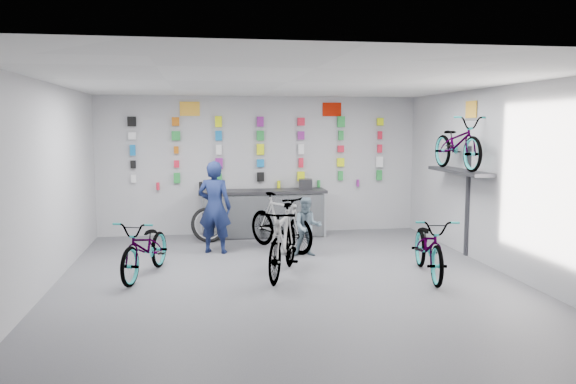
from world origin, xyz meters
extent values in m
plane|color=#505055|center=(0.00, 0.00, 0.00)|extent=(8.00, 8.00, 0.00)
plane|color=white|center=(0.00, 0.00, 3.00)|extent=(8.00, 8.00, 0.00)
plane|color=silver|center=(0.00, 4.00, 1.50)|extent=(7.00, 0.00, 7.00)
plane|color=silver|center=(0.00, -4.00, 1.50)|extent=(7.00, 0.00, 7.00)
plane|color=silver|center=(-3.50, 0.00, 1.50)|extent=(0.00, 8.00, 8.00)
plane|color=silver|center=(3.50, 0.00, 1.50)|extent=(0.00, 8.00, 8.00)
cube|color=black|center=(0.00, 3.55, 0.45)|extent=(2.60, 0.60, 0.90)
cube|color=silver|center=(0.00, 3.25, 0.48)|extent=(2.60, 0.02, 0.90)
cube|color=silver|center=(-1.30, 3.25, 0.48)|extent=(0.04, 0.04, 0.96)
cube|color=silver|center=(1.30, 3.25, 0.48)|extent=(0.04, 0.04, 0.96)
cube|color=black|center=(0.00, 3.55, 0.97)|extent=(2.70, 0.66, 0.06)
cube|color=white|center=(-2.70, 3.93, 1.25)|extent=(0.10, 0.06, 0.16)
cube|color=green|center=(-1.80, 3.93, 1.25)|extent=(0.13, 0.06, 0.22)
cube|color=green|center=(-0.90, 3.93, 1.25)|extent=(0.11, 0.06, 0.17)
cube|color=black|center=(0.00, 3.93, 1.25)|extent=(0.15, 0.06, 0.20)
cube|color=#EDFF0C|center=(0.90, 3.93, 1.25)|extent=(0.16, 0.06, 0.21)
cube|color=green|center=(1.80, 3.93, 1.25)|extent=(0.10, 0.06, 0.21)
cube|color=green|center=(2.70, 3.93, 1.25)|extent=(0.12, 0.06, 0.23)
cube|color=black|center=(-2.70, 3.93, 1.55)|extent=(0.11, 0.06, 0.17)
cube|color=red|center=(-1.80, 3.93, 1.55)|extent=(0.11, 0.06, 0.15)
cube|color=#882086|center=(-0.90, 3.93, 1.55)|extent=(0.16, 0.06, 0.24)
cube|color=#1274BE|center=(0.00, 3.93, 1.55)|extent=(0.15, 0.06, 0.17)
cube|color=red|center=(0.90, 3.93, 1.55)|extent=(0.10, 0.06, 0.21)
cube|color=#EDFF0C|center=(1.80, 3.93, 1.55)|extent=(0.16, 0.06, 0.19)
cube|color=white|center=(2.70, 3.93, 1.55)|extent=(0.16, 0.06, 0.24)
cube|color=#1274BE|center=(-2.70, 3.93, 1.85)|extent=(0.11, 0.06, 0.22)
cube|color=#C55F0D|center=(-1.80, 3.93, 1.85)|extent=(0.10, 0.06, 0.15)
cube|color=white|center=(-0.90, 3.93, 1.85)|extent=(0.12, 0.06, 0.21)
cube|color=#EDFF0C|center=(0.00, 3.93, 1.85)|extent=(0.16, 0.06, 0.24)
cube|color=white|center=(0.90, 3.93, 1.85)|extent=(0.13, 0.06, 0.22)
cube|color=red|center=(1.80, 3.93, 1.85)|extent=(0.14, 0.06, 0.15)
cube|color=red|center=(2.70, 3.93, 1.85)|extent=(0.10, 0.06, 0.18)
cube|color=white|center=(-2.70, 3.93, 2.15)|extent=(0.16, 0.06, 0.15)
cube|color=green|center=(-1.80, 3.93, 2.15)|extent=(0.18, 0.06, 0.20)
cube|color=#1274BE|center=(-0.90, 3.93, 2.15)|extent=(0.14, 0.06, 0.21)
cube|color=green|center=(0.00, 3.93, 2.15)|extent=(0.15, 0.06, 0.21)
cube|color=#882086|center=(0.90, 3.93, 2.15)|extent=(0.15, 0.06, 0.18)
cube|color=green|center=(1.80, 3.93, 2.15)|extent=(0.11, 0.06, 0.21)
cube|color=red|center=(2.70, 3.93, 2.15)|extent=(0.09, 0.06, 0.18)
cube|color=black|center=(-2.70, 3.93, 2.45)|extent=(0.18, 0.06, 0.20)
cube|color=#C55F0D|center=(-1.80, 3.93, 2.45)|extent=(0.15, 0.06, 0.18)
cube|color=#EDFF0C|center=(-0.90, 3.93, 2.45)|extent=(0.14, 0.06, 0.23)
cube|color=#882086|center=(0.00, 3.93, 2.45)|extent=(0.14, 0.06, 0.22)
cube|color=red|center=(0.90, 3.93, 2.45)|extent=(0.16, 0.06, 0.17)
cube|color=green|center=(1.80, 3.93, 2.45)|extent=(0.16, 0.06, 0.24)
cube|color=#EDFF0C|center=(2.70, 3.93, 2.45)|extent=(0.14, 0.06, 0.17)
cylinder|color=red|center=(-2.20, 3.91, 1.08)|extent=(0.07, 0.07, 0.16)
cylinder|color=black|center=(-1.30, 3.91, 1.08)|extent=(0.07, 0.07, 0.16)
cylinder|color=#EDFF0C|center=(0.40, 3.91, 1.08)|extent=(0.07, 0.07, 0.16)
cylinder|color=green|center=(1.30, 3.91, 1.08)|extent=(0.07, 0.07, 0.16)
cylinder|color=#882086|center=(2.20, 3.91, 1.08)|extent=(0.07, 0.07, 0.16)
cube|color=#333338|center=(3.30, 1.20, 1.55)|extent=(0.38, 1.90, 0.06)
cube|color=#333338|center=(3.48, 1.20, 1.00)|extent=(0.04, 0.10, 2.00)
cube|color=yellow|center=(-1.50, 3.98, 2.72)|extent=(0.42, 0.02, 0.30)
cube|color=#B81603|center=(1.60, 3.98, 2.72)|extent=(0.42, 0.02, 0.30)
cube|color=yellow|center=(3.48, 1.20, 2.65)|extent=(0.02, 0.40, 0.30)
imported|color=gray|center=(-2.17, 0.63, 0.47)|extent=(1.10, 1.88, 0.93)
imported|color=gray|center=(-0.03, 0.32, 0.56)|extent=(1.15, 1.93, 1.12)
imported|color=gray|center=(2.23, -0.05, 0.48)|extent=(0.97, 1.93, 0.97)
imported|color=gray|center=(0.19, 2.18, 0.54)|extent=(1.39, 1.81, 1.09)
imported|color=gray|center=(3.25, 1.20, 2.05)|extent=(0.63, 1.80, 0.95)
imported|color=#121C44|center=(-1.05, 2.14, 0.86)|extent=(0.72, 0.59, 1.72)
imported|color=slate|center=(0.60, 1.61, 0.54)|extent=(0.56, 0.46, 1.08)
torus|color=black|center=(-1.16, 3.17, 0.35)|extent=(0.79, 0.54, 0.72)
torus|color=silver|center=(-1.16, 3.17, 0.35)|extent=(0.64, 0.41, 0.58)
cube|color=black|center=(0.93, 3.55, 1.11)|extent=(0.32, 0.34, 0.22)
camera|label=1|loc=(-1.30, -8.25, 2.36)|focal=35.00mm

